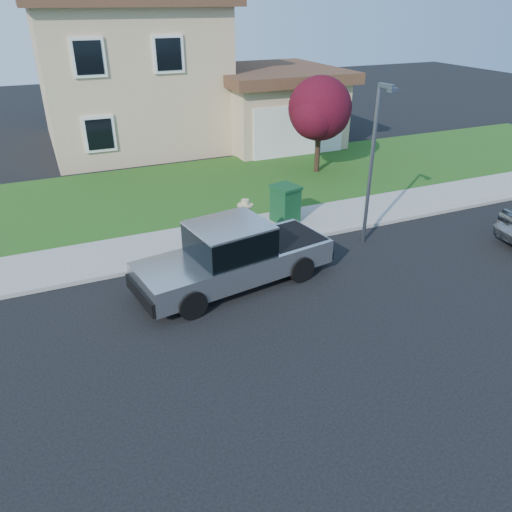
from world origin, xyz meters
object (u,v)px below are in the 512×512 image
Objects in this scene: street_lamp at (373,157)px; woman at (245,231)px; trash_bin at (285,203)px; pickup_truck at (234,256)px; ornamental_tree at (320,111)px.

woman is at bearing 163.67° from street_lamp.
pickup_truck is at bearing -148.57° from trash_bin.
pickup_truck is 1.16× the size of street_lamp.
street_lamp is (4.53, 0.69, 1.87)m from pickup_truck.
street_lamp reaches higher than ornamental_tree.
trash_bin is at bearing 118.27° from street_lamp.
woman is at bearing -133.78° from ornamental_tree.
street_lamp is (-2.08, -6.55, 0.08)m from ornamental_tree.
woman is 0.46× the size of ornamental_tree.
trash_bin is (-3.72, -4.38, -1.83)m from ornamental_tree.
pickup_truck is 9.97m from ornamental_tree.
pickup_truck is at bearing 70.64° from woman.
pickup_truck is 3.02× the size of woman.
trash_bin is at bearing 35.41° from pickup_truck.
woman is 8.56m from ornamental_tree.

